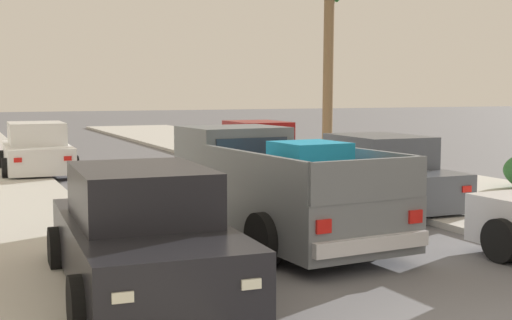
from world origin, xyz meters
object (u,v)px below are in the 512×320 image
Objects in this scene: pickup_truck at (270,190)px; car_left_near at (143,235)px; car_right_near at (258,149)px; car_right_mid at (37,150)px; car_left_mid at (377,174)px.

car_left_near is (-2.75, -2.27, -0.09)m from pickup_truck.
pickup_truck is 9.33m from car_right_near.
pickup_truck is at bearing 39.51° from car_left_near.
pickup_truck is 11.03m from car_right_mid.
car_right_near is at bearing 59.92° from car_left_near.
car_right_near is 1.00× the size of car_right_mid.
pickup_truck is at bearing -112.43° from car_right_near.
car_right_near is 6.50m from car_right_mid.
pickup_truck is 3.56m from car_left_near.
car_left_near and car_right_near have the same top height.
car_left_mid is (3.27, 1.81, -0.09)m from pickup_truck.
car_left_near is 1.01× the size of car_left_mid.
car_right_near is (6.30, 10.89, 0.00)m from car_left_near.
car_left_mid is (6.02, 4.08, 0.00)m from car_left_near.
car_right_mid is at bearing 103.61° from pickup_truck.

